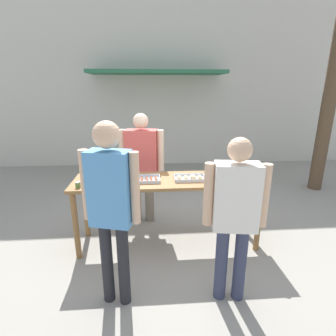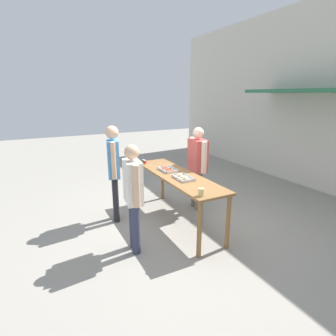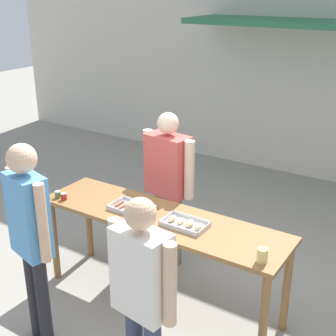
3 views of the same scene
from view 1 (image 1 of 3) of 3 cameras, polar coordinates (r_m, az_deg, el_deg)
name	(u,v)px [view 1 (image 1 of 3)]	position (r m, az deg, el deg)	size (l,w,h in m)	color
ground_plane	(168,242)	(3.77, 0.00, -15.80)	(24.00, 24.00, 0.00)	gray
building_facade_back	(157,79)	(7.14, -2.49, 18.72)	(12.00, 1.11, 4.50)	beige
serving_table	(168,188)	(3.40, 0.00, -4.35)	(2.41, 0.65, 0.92)	brown
food_tray_sausages	(144,179)	(3.32, -5.16, -2.51)	(0.40, 0.27, 0.04)	silver
food_tray_buns	(190,178)	(3.36, 4.73, -2.14)	(0.39, 0.25, 0.06)	silver
condiment_jar_mustard	(78,185)	(3.25, -19.03, -3.48)	(0.06, 0.06, 0.07)	#567A38
condiment_jar_ketchup	(85,185)	(3.22, -17.58, -3.47)	(0.06, 0.06, 0.07)	#B22319
beer_cup	(255,178)	(3.40, 18.43, -2.11)	(0.09, 0.09, 0.11)	#DBC67A
person_server_behind_table	(142,160)	(3.96, -5.72, 1.71)	(0.66, 0.32, 1.70)	#756B5B
person_customer_holding_hotdog	(111,200)	(2.39, -12.32, -6.84)	(0.52, 0.29, 1.79)	#232328
person_customer_with_cup	(235,209)	(2.50, 14.38, -8.65)	(0.58, 0.28, 1.65)	#333851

